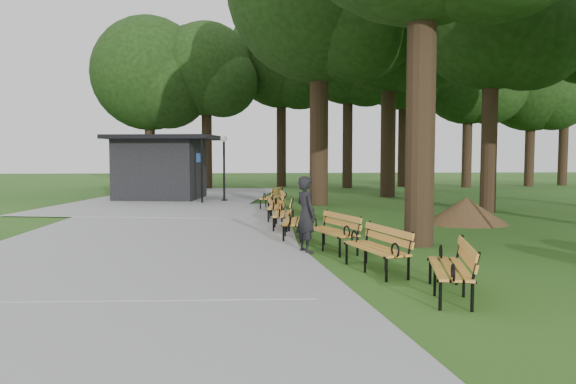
{
  "coord_description": "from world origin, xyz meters",
  "views": [
    {
      "loc": [
        -1.39,
        -13.4,
        2.25
      ],
      "look_at": [
        -0.17,
        3.03,
        1.1
      ],
      "focal_mm": 34.68,
      "sensor_mm": 36.0,
      "label": 1
    }
  ],
  "objects": [
    {
      "name": "bench_1",
      "position": [
        1.04,
        -3.11,
        0.44
      ],
      "size": [
        1.1,
        2.0,
        0.88
      ],
      "primitive_type": null,
      "rotation": [
        0.0,
        0.0,
        -1.31
      ],
      "color": "orange",
      "rests_on": "ground"
    },
    {
      "name": "bench_5",
      "position": [
        -0.4,
        5.23,
        0.44
      ],
      "size": [
        0.84,
        1.96,
        0.88
      ],
      "primitive_type": null,
      "rotation": [
        0.0,
        0.0,
        -1.68
      ],
      "color": "orange",
      "rests_on": "ground"
    },
    {
      "name": "dirt_mound",
      "position": [
        5.59,
        3.78,
        0.42
      ],
      "size": [
        2.24,
        2.24,
        0.84
      ],
      "primitive_type": "cone",
      "color": "#47301C",
      "rests_on": "ground"
    },
    {
      "name": "bench_3",
      "position": [
        -0.16,
        1.22,
        0.44
      ],
      "size": [
        0.87,
        1.97,
        0.88
      ],
      "primitive_type": null,
      "rotation": [
        0.0,
        0.0,
        -1.7
      ],
      "color": "orange",
      "rests_on": "ground"
    },
    {
      "name": "bench_4",
      "position": [
        -0.34,
        3.03,
        0.44
      ],
      "size": [
        0.83,
        1.95,
        0.88
      ],
      "primitive_type": null,
      "rotation": [
        0.0,
        0.0,
        -1.67
      ],
      "color": "orange",
      "rests_on": "ground"
    },
    {
      "name": "bench_6",
      "position": [
        -0.34,
        6.99,
        0.44
      ],
      "size": [
        0.66,
        1.91,
        0.88
      ],
      "primitive_type": null,
      "rotation": [
        0.0,
        0.0,
        -1.56
      ],
      "color": "orange",
      "rests_on": "ground"
    },
    {
      "name": "kiosk",
      "position": [
        -5.58,
        13.96,
        1.55
      ],
      "size": [
        5.58,
        5.05,
        3.1
      ],
      "primitive_type": null,
      "rotation": [
        0.0,
        0.0,
        -0.16
      ],
      "color": "black",
      "rests_on": "ground"
    },
    {
      "name": "bench_7",
      "position": [
        -0.41,
        9.22,
        0.44
      ],
      "size": [
        1.17,
        2.0,
        0.88
      ],
      "primitive_type": null,
      "rotation": [
        0.0,
        0.0,
        -1.87
      ],
      "color": "orange",
      "rests_on": "ground"
    },
    {
      "name": "path",
      "position": [
        -4.0,
        3.0,
        0.03
      ],
      "size": [
        12.0,
        38.0,
        0.06
      ],
      "primitive_type": "cube",
      "color": "#979799",
      "rests_on": "ground"
    },
    {
      "name": "ground",
      "position": [
        0.0,
        0.0,
        0.0
      ],
      "size": [
        100.0,
        100.0,
        0.0
      ],
      "primitive_type": "plane",
      "color": "#255017",
      "rests_on": "ground"
    },
    {
      "name": "tree_backdrop",
      "position": [
        6.59,
        23.07,
        8.16
      ],
      "size": [
        35.62,
        9.46,
        16.31
      ],
      "primitive_type": null,
      "color": "black",
      "rests_on": "ground"
    },
    {
      "name": "lamp_post",
      "position": [
        -2.45,
        12.53,
        2.23
      ],
      "size": [
        0.32,
        0.32,
        3.09
      ],
      "color": "black",
      "rests_on": "ground"
    },
    {
      "name": "bench_2",
      "position": [
        0.56,
        -0.77,
        0.44
      ],
      "size": [
        1.21,
        2.0,
        0.88
      ],
      "primitive_type": null,
      "rotation": [
        0.0,
        0.0,
        -1.25
      ],
      "color": "orange",
      "rests_on": "ground"
    },
    {
      "name": "lawn_tree_1",
      "position": [
        7.8,
        7.16,
        7.75
      ],
      "size": [
        6.28,
        6.28,
        10.93
      ],
      "color": "black",
      "rests_on": "ground"
    },
    {
      "name": "person",
      "position": [
        -0.06,
        -0.98,
        0.87
      ],
      "size": [
        0.63,
        0.75,
        1.74
      ],
      "primitive_type": "imported",
      "rotation": [
        0.0,
        0.0,
        1.97
      ],
      "color": "black",
      "rests_on": "ground"
    },
    {
      "name": "bench_0",
      "position": [
        1.78,
        -5.01,
        0.44
      ],
      "size": [
        1.07,
        2.0,
        0.88
      ],
      "primitive_type": null,
      "rotation": [
        0.0,
        0.0,
        -1.81
      ],
      "color": "orange",
      "rests_on": "ground"
    },
    {
      "name": "lawn_tree_4",
      "position": [
        5.85,
        14.75,
        8.95
      ],
      "size": [
        7.29,
        7.29,
        12.66
      ],
      "color": "black",
      "rests_on": "ground"
    }
  ]
}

